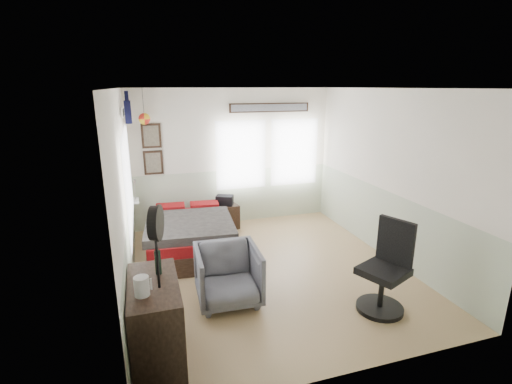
# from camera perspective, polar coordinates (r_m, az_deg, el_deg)

# --- Properties ---
(ground_plane) EXTENTS (4.00, 4.50, 0.01)m
(ground_plane) POSITION_cam_1_polar(r_m,az_deg,el_deg) (5.84, 2.15, -11.93)
(ground_plane) COLOR tan
(room_shell) EXTENTS (4.02, 4.52, 2.71)m
(room_shell) POSITION_cam_1_polar(r_m,az_deg,el_deg) (5.43, 0.89, 4.12)
(room_shell) COLOR silver
(room_shell) RESTS_ON ground_plane
(wall_decor) EXTENTS (3.55, 1.32, 1.44)m
(wall_decor) POSITION_cam_1_polar(r_m,az_deg,el_deg) (6.88, -12.13, 10.39)
(wall_decor) COLOR black
(wall_decor) RESTS_ON room_shell
(bed) EXTENTS (1.51, 2.01, 0.61)m
(bed) POSITION_cam_1_polar(r_m,az_deg,el_deg) (6.43, -10.11, -6.51)
(bed) COLOR black
(bed) RESTS_ON ground_plane
(dresser) EXTENTS (0.48, 1.00, 0.90)m
(dresser) POSITION_cam_1_polar(r_m,az_deg,el_deg) (4.04, -15.11, -18.94)
(dresser) COLOR black
(dresser) RESTS_ON ground_plane
(armchair) EXTENTS (0.83, 0.85, 0.75)m
(armchair) POSITION_cam_1_polar(r_m,az_deg,el_deg) (4.92, -4.32, -12.63)
(armchair) COLOR #5A5A62
(armchair) RESTS_ON ground_plane
(nightstand) EXTENTS (0.54, 0.46, 0.48)m
(nightstand) POSITION_cam_1_polar(r_m,az_deg,el_deg) (7.38, -4.78, -3.77)
(nightstand) COLOR black
(nightstand) RESTS_ON ground_plane
(task_chair) EXTENTS (0.68, 0.68, 1.16)m
(task_chair) POSITION_cam_1_polar(r_m,az_deg,el_deg) (4.99, 19.32, -11.87)
(task_chair) COLOR black
(task_chair) RESTS_ON ground_plane
(kettle) EXTENTS (0.16, 0.14, 0.18)m
(kettle) POSITION_cam_1_polar(r_m,az_deg,el_deg) (3.59, -17.16, -13.68)
(kettle) COLOR silver
(kettle) RESTS_ON dresser
(bottle) EXTENTS (0.06, 0.06, 0.25)m
(bottle) POSITION_cam_1_polar(r_m,az_deg,el_deg) (3.91, -14.84, -10.41)
(bottle) COLOR black
(bottle) RESTS_ON dresser
(stand_fan) EXTENTS (0.17, 0.33, 0.81)m
(stand_fan) POSITION_cam_1_polar(r_m,az_deg,el_deg) (3.45, -15.16, -4.84)
(stand_fan) COLOR black
(stand_fan) RESTS_ON dresser
(black_bag) EXTENTS (0.38, 0.32, 0.19)m
(black_bag) POSITION_cam_1_polar(r_m,az_deg,el_deg) (7.27, -4.84, -1.27)
(black_bag) COLOR black
(black_bag) RESTS_ON nightstand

